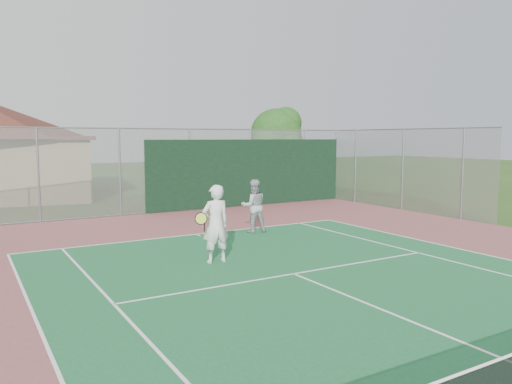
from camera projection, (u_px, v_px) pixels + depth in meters
back_fence at (192, 172)px, 21.37m from camera, size 20.08×0.11×3.53m
side_fence_right at (403, 170)px, 21.55m from camera, size 0.08×9.00×3.50m
tree at (277, 136)px, 28.94m from camera, size 3.52×3.33×4.90m
player_white_front at (215, 224)px, 12.41m from camera, size 1.06×0.66×1.96m
player_grey_back at (254, 206)px, 16.42m from camera, size 0.99×0.85×1.75m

